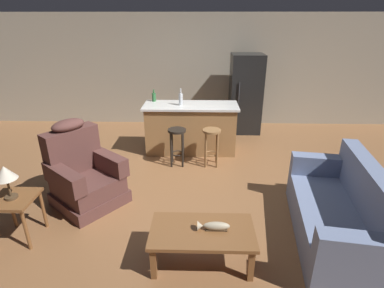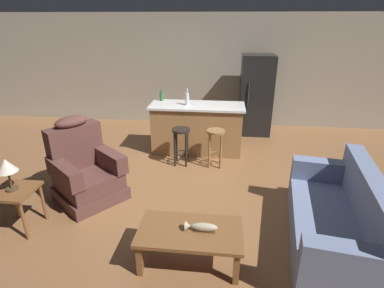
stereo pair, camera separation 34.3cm
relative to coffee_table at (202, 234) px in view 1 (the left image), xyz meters
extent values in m
plane|color=brown|center=(-0.22, 1.63, -0.36)|extent=(12.00, 12.00, 0.00)
cube|color=#A89E89|center=(-0.22, 4.76, 0.94)|extent=(12.00, 0.05, 2.60)
cube|color=brown|center=(0.00, 0.00, 0.04)|extent=(1.10, 0.60, 0.04)
cube|color=brown|center=(-0.49, -0.24, -0.17)|extent=(0.06, 0.06, 0.38)
cube|color=brown|center=(0.49, -0.24, -0.17)|extent=(0.06, 0.06, 0.38)
cube|color=brown|center=(-0.49, 0.24, -0.17)|extent=(0.06, 0.06, 0.38)
cube|color=brown|center=(0.49, 0.24, -0.17)|extent=(0.06, 0.06, 0.38)
cube|color=#4C3823|center=(0.15, 0.01, 0.06)|extent=(0.22, 0.07, 0.01)
ellipsoid|color=tan|center=(0.15, 0.01, 0.10)|extent=(0.28, 0.09, 0.09)
cone|color=tan|center=(-0.02, 0.01, 0.10)|extent=(0.06, 0.10, 0.10)
cube|color=#707FA3|center=(1.57, 0.43, -0.26)|extent=(1.11, 2.00, 0.20)
cube|color=#707FA3|center=(1.57, 0.43, -0.05)|extent=(1.11, 2.00, 0.22)
cube|color=#707FA3|center=(1.88, 0.38, 0.32)|extent=(0.48, 1.91, 0.52)
cube|color=#707FA3|center=(1.44, -0.41, 0.20)|extent=(0.86, 0.32, 0.28)
cube|color=#707FA3|center=(1.69, 1.27, 0.20)|extent=(0.86, 0.32, 0.28)
cube|color=brown|center=(-1.60, 1.08, -0.27)|extent=(1.18, 1.18, 0.18)
cube|color=brown|center=(-1.60, 1.08, -0.06)|extent=(1.10, 1.09, 0.24)
cube|color=brown|center=(-1.84, 1.27, 0.38)|extent=(0.66, 0.74, 0.64)
ellipsoid|color=brown|center=(-1.84, 1.27, 0.76)|extent=(0.50, 0.53, 0.16)
cube|color=brown|center=(-1.38, 1.33, 0.19)|extent=(0.73, 0.64, 0.26)
cube|color=brown|center=(-1.80, 0.81, 0.19)|extent=(0.73, 0.64, 0.26)
cube|color=brown|center=(-2.18, 0.33, 0.18)|extent=(0.48, 0.48, 0.04)
cylinder|color=brown|center=(-1.98, 0.13, -0.10)|extent=(0.04, 0.04, 0.52)
cylinder|color=brown|center=(-2.38, 0.53, -0.10)|extent=(0.04, 0.04, 0.52)
cylinder|color=brown|center=(-1.98, 0.53, -0.10)|extent=(0.04, 0.04, 0.52)
cylinder|color=#4C3823|center=(-2.19, 0.32, 0.21)|extent=(0.14, 0.14, 0.03)
cylinder|color=#4C3823|center=(-2.19, 0.32, 0.34)|extent=(0.02, 0.02, 0.22)
cone|color=beige|center=(-2.19, 0.32, 0.53)|extent=(0.24, 0.24, 0.16)
cube|color=#9E7042|center=(-0.22, 2.98, 0.09)|extent=(1.71, 0.63, 0.91)
cube|color=silver|center=(-0.22, 2.98, 0.57)|extent=(1.80, 0.70, 0.04)
cylinder|color=black|center=(-0.44, 2.35, 0.30)|extent=(0.32, 0.32, 0.04)
torus|color=black|center=(-0.44, 2.35, -0.14)|extent=(0.23, 0.23, 0.02)
cylinder|color=black|center=(-0.54, 2.25, -0.04)|extent=(0.04, 0.04, 0.64)
cylinder|color=black|center=(-0.34, 2.25, -0.04)|extent=(0.04, 0.04, 0.64)
cylinder|color=black|center=(-0.54, 2.45, -0.04)|extent=(0.04, 0.04, 0.64)
cylinder|color=black|center=(-0.34, 2.45, -0.04)|extent=(0.04, 0.04, 0.64)
cylinder|color=olive|center=(0.17, 2.35, 0.30)|extent=(0.32, 0.32, 0.04)
torus|color=olive|center=(0.17, 2.35, -0.14)|extent=(0.23, 0.23, 0.02)
cylinder|color=olive|center=(0.07, 2.25, -0.04)|extent=(0.04, 0.04, 0.64)
cylinder|color=olive|center=(0.27, 2.25, -0.04)|extent=(0.04, 0.04, 0.64)
cylinder|color=olive|center=(0.07, 2.45, -0.04)|extent=(0.04, 0.04, 0.64)
cylinder|color=olive|center=(0.27, 2.45, -0.04)|extent=(0.04, 0.04, 0.64)
cube|color=black|center=(0.99, 4.18, 0.52)|extent=(0.70, 0.66, 1.76)
cylinder|color=#333338|center=(0.80, 3.83, 0.60)|extent=(0.02, 0.02, 0.50)
cylinder|color=silver|center=(-0.40, 2.95, 0.70)|extent=(0.07, 0.07, 0.22)
cylinder|color=silver|center=(-0.40, 2.95, 0.86)|extent=(0.03, 0.03, 0.09)
cylinder|color=#2D6B38|center=(-0.95, 3.22, 0.67)|extent=(0.08, 0.08, 0.16)
cylinder|color=#2D6B38|center=(-0.95, 3.22, 0.78)|extent=(0.03, 0.03, 0.07)
camera|label=1|loc=(-0.04, -2.54, 2.10)|focal=28.00mm
camera|label=2|loc=(0.31, -2.52, 2.10)|focal=28.00mm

